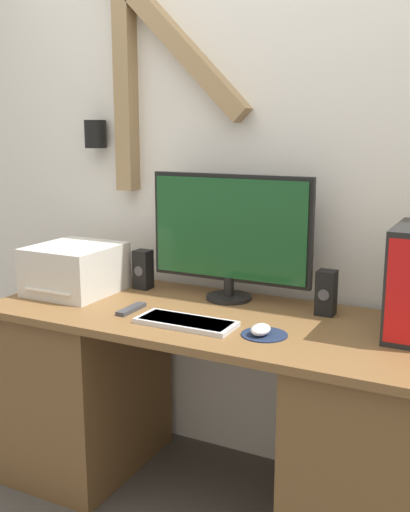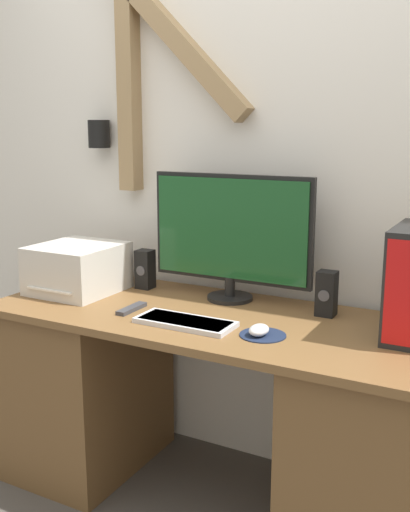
{
  "view_description": "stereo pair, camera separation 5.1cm",
  "coord_description": "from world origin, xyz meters",
  "px_view_note": "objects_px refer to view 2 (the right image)",
  "views": [
    {
      "loc": [
        0.96,
        -1.61,
        1.48
      ],
      "look_at": [
        -0.04,
        0.35,
        1.01
      ],
      "focal_mm": 42.0,
      "sensor_mm": 36.0,
      "label": 1
    },
    {
      "loc": [
        1.01,
        -1.59,
        1.48
      ],
      "look_at": [
        -0.04,
        0.35,
        1.01
      ],
      "focal_mm": 42.0,
      "sensor_mm": 36.0,
      "label": 2
    }
  ],
  "objects_px": {
    "speaker_right": "(327,294)",
    "speaker_left": "(145,269)",
    "monitor": "(231,232)",
    "keyboard": "(185,322)",
    "mouse": "(259,330)",
    "remote_control": "(132,309)",
    "printer": "(78,268)"
  },
  "relations": [
    {
      "from": "monitor",
      "to": "keyboard",
      "type": "relative_size",
      "value": 1.91
    },
    {
      "from": "monitor",
      "to": "mouse",
      "type": "relative_size",
      "value": 7.57
    },
    {
      "from": "monitor",
      "to": "speaker_left",
      "type": "relative_size",
      "value": 4.04
    },
    {
      "from": "monitor",
      "to": "keyboard",
      "type": "height_order",
      "value": "monitor"
    },
    {
      "from": "keyboard",
      "to": "speaker_right",
      "type": "xyz_separation_m",
      "value": [
        0.42,
        0.35,
        0.08
      ]
    },
    {
      "from": "mouse",
      "to": "remote_control",
      "type": "distance_m",
      "value": 0.56
    },
    {
      "from": "keyboard",
      "to": "speaker_left",
      "type": "distance_m",
      "value": 0.55
    },
    {
      "from": "printer",
      "to": "monitor",
      "type": "bearing_deg",
      "value": 17.5
    },
    {
      "from": "keyboard",
      "to": "speaker_left",
      "type": "xyz_separation_m",
      "value": [
        -0.41,
        0.35,
        0.08
      ]
    },
    {
      "from": "monitor",
      "to": "speaker_left",
      "type": "distance_m",
      "value": 0.46
    },
    {
      "from": "keyboard",
      "to": "monitor",
      "type": "bearing_deg",
      "value": 90.04
    },
    {
      "from": "printer",
      "to": "speaker_right",
      "type": "distance_m",
      "value": 1.07
    },
    {
      "from": "speaker_left",
      "to": "remote_control",
      "type": "height_order",
      "value": "speaker_left"
    },
    {
      "from": "keyboard",
      "to": "speaker_right",
      "type": "bearing_deg",
      "value": 39.83
    },
    {
      "from": "speaker_right",
      "to": "remote_control",
      "type": "distance_m",
      "value": 0.75
    },
    {
      "from": "monitor",
      "to": "speaker_right",
      "type": "xyz_separation_m",
      "value": [
        0.42,
        -0.03,
        -0.2
      ]
    },
    {
      "from": "speaker_right",
      "to": "speaker_left",
      "type": "bearing_deg",
      "value": 179.51
    },
    {
      "from": "keyboard",
      "to": "remote_control",
      "type": "bearing_deg",
      "value": 169.98
    },
    {
      "from": "printer",
      "to": "mouse",
      "type": "bearing_deg",
      "value": -9.88
    },
    {
      "from": "mouse",
      "to": "speaker_right",
      "type": "relative_size",
      "value": 0.53
    },
    {
      "from": "printer",
      "to": "remote_control",
      "type": "height_order",
      "value": "printer"
    },
    {
      "from": "monitor",
      "to": "remote_control",
      "type": "distance_m",
      "value": 0.5
    },
    {
      "from": "printer",
      "to": "speaker_right",
      "type": "bearing_deg",
      "value": 9.42
    },
    {
      "from": "speaker_left",
      "to": "mouse",
      "type": "bearing_deg",
      "value": -26.24
    },
    {
      "from": "monitor",
      "to": "remote_control",
      "type": "relative_size",
      "value": 4.39
    },
    {
      "from": "speaker_left",
      "to": "keyboard",
      "type": "bearing_deg",
      "value": -40.77
    },
    {
      "from": "monitor",
      "to": "keyboard",
      "type": "xyz_separation_m",
      "value": [
        0.0,
        -0.37,
        -0.27
      ]
    },
    {
      "from": "speaker_left",
      "to": "speaker_right",
      "type": "bearing_deg",
      "value": -0.49
    },
    {
      "from": "mouse",
      "to": "speaker_left",
      "type": "relative_size",
      "value": 0.53
    },
    {
      "from": "mouse",
      "to": "speaker_left",
      "type": "height_order",
      "value": "speaker_left"
    },
    {
      "from": "speaker_left",
      "to": "remote_control",
      "type": "distance_m",
      "value": 0.35
    },
    {
      "from": "monitor",
      "to": "remote_control",
      "type": "bearing_deg",
      "value": -129.55
    }
  ]
}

